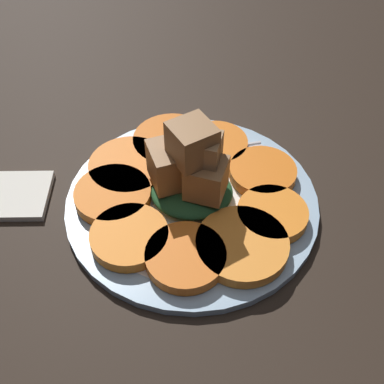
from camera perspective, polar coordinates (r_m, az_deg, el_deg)
table_slab at (r=57.50cm, az=0.00°, el=-2.09°), size 120.00×120.00×2.00cm
plate at (r=56.35cm, az=0.00°, el=-1.09°), size 29.32×29.32×1.05cm
carrot_slice_0 at (r=59.02cm, az=-7.49°, el=2.99°), size 9.72×9.72×1.38cm
carrot_slice_1 at (r=56.16cm, az=-9.35°, el=-0.21°), size 8.85×8.85×1.38cm
carrot_slice_2 at (r=51.87cm, az=-7.43°, el=-5.26°), size 8.43×8.43×1.38cm
carrot_slice_3 at (r=49.89cm, az=-0.76°, el=-7.71°), size 8.43×8.43×1.38cm
carrot_slice_4 at (r=51.04cm, az=5.95°, el=-6.28°), size 9.84×9.84×1.38cm
carrot_slice_5 at (r=54.13cm, az=9.50°, el=-2.61°), size 7.87×7.87×1.38cm
carrot_slice_6 at (r=58.46cm, az=8.38°, el=2.32°), size 8.06×8.06×1.38cm
carrot_slice_7 at (r=61.55cm, az=2.92°, el=5.64°), size 7.90×7.90×1.38cm
carrot_slice_8 at (r=61.94cm, az=-2.43°, el=5.98°), size 9.87×9.87×1.38cm
center_pile at (r=52.92cm, az=-0.13°, el=2.33°), size 9.90×8.46×10.67cm
fork at (r=60.41cm, az=0.86°, el=4.10°), size 17.68×5.30×0.40cm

